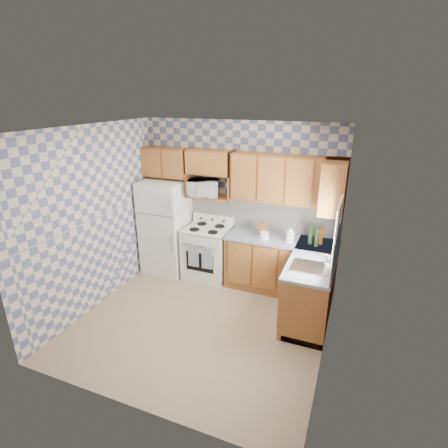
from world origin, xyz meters
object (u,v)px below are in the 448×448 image
at_px(refrigerator, 166,227).
at_px(stove_body, 208,253).
at_px(electric_kettle, 290,237).
at_px(microwave, 203,188).

bearing_deg(refrigerator, stove_body, 1.78).
bearing_deg(electric_kettle, stove_body, 177.73).
distance_m(stove_body, microwave, 1.15).
height_order(refrigerator, stove_body, refrigerator).
distance_m(microwave, electric_kettle, 1.66).
height_order(refrigerator, microwave, microwave).
relative_size(microwave, electric_kettle, 3.00).
bearing_deg(refrigerator, electric_kettle, -0.82).
xyz_separation_m(microwave, electric_kettle, (1.55, -0.17, -0.59)).
xyz_separation_m(stove_body, microwave, (-0.11, 0.11, 1.14)).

